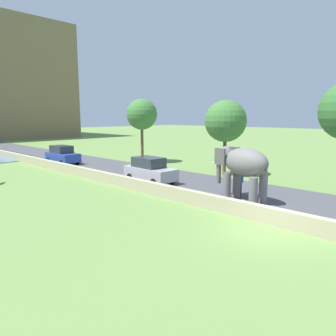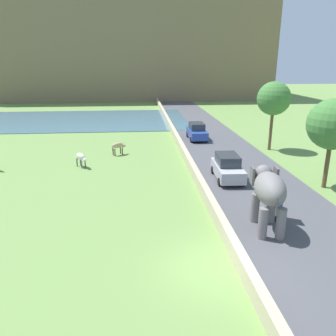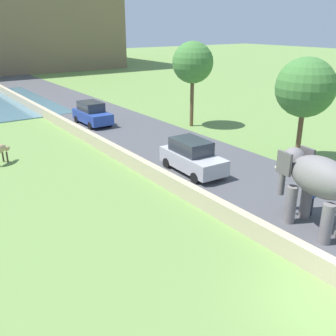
# 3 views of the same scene
# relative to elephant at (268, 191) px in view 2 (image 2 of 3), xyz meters

# --- Properties ---
(ground_plane) EXTENTS (220.00, 220.00, 0.00)m
(ground_plane) POSITION_rel_elephant_xyz_m (-3.45, -3.13, -2.04)
(ground_plane) COLOR #6B8E47
(road_surface) EXTENTS (7.00, 120.00, 0.06)m
(road_surface) POSITION_rel_elephant_xyz_m (1.55, 16.87, -2.01)
(road_surface) COLOR #4C4C51
(road_surface) RESTS_ON ground
(barrier_wall) EXTENTS (0.40, 110.00, 0.75)m
(barrier_wall) POSITION_rel_elephant_xyz_m (-2.25, 14.87, -1.66)
(barrier_wall) COLOR tan
(barrier_wall) RESTS_ON ground
(lake) EXTENTS (36.00, 18.00, 0.08)m
(lake) POSITION_rel_elephant_xyz_m (-17.45, 33.65, -2.00)
(lake) COLOR slate
(lake) RESTS_ON ground
(hill_distant) EXTENTS (64.00, 28.00, 23.79)m
(hill_distant) POSITION_rel_elephant_xyz_m (-9.45, 68.63, 9.86)
(hill_distant) COLOR #7F6B4C
(hill_distant) RESTS_ON ground
(elephant) EXTENTS (1.73, 3.55, 2.99)m
(elephant) POSITION_rel_elephant_xyz_m (0.00, 0.00, 0.00)
(elephant) COLOR slate
(elephant) RESTS_ON ground
(person_beside_elephant) EXTENTS (0.36, 0.22, 1.63)m
(person_beside_elephant) POSITION_rel_elephant_xyz_m (0.88, 0.61, -1.16)
(person_beside_elephant) COLOR #33333D
(person_beside_elephant) RESTS_ON ground
(car_silver) EXTENTS (1.93, 4.07, 1.80)m
(car_silver) POSITION_rel_elephant_xyz_m (-0.03, 7.32, -1.14)
(car_silver) COLOR #B7B7BC
(car_silver) RESTS_ON ground
(car_blue) EXTENTS (1.82, 4.01, 1.80)m
(car_blue) POSITION_rel_elephant_xyz_m (-0.03, 19.94, -1.14)
(car_blue) COLOR #2D4CA8
(car_blue) RESTS_ON ground
(cow_tan) EXTENTS (1.33, 1.07, 1.15)m
(cow_tan) POSITION_rel_elephant_xyz_m (-8.11, 14.60, -1.20)
(cow_tan) COLOR tan
(cow_tan) RESTS_ON ground
(cow_white) EXTENTS (1.10, 1.31, 1.15)m
(cow_white) POSITION_rel_elephant_xyz_m (-10.83, 11.15, -1.20)
(cow_white) COLOR silver
(cow_white) RESTS_ON ground
(tree_mid) EXTENTS (3.05, 3.05, 6.35)m
(tree_mid) POSITION_rel_elephant_xyz_m (6.15, 15.18, 2.76)
(tree_mid) COLOR brown
(tree_mid) RESTS_ON ground
(tree_far) EXTENTS (3.25, 3.25, 5.89)m
(tree_far) POSITION_rel_elephant_xyz_m (6.03, 5.21, 2.21)
(tree_far) COLOR brown
(tree_far) RESTS_ON ground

